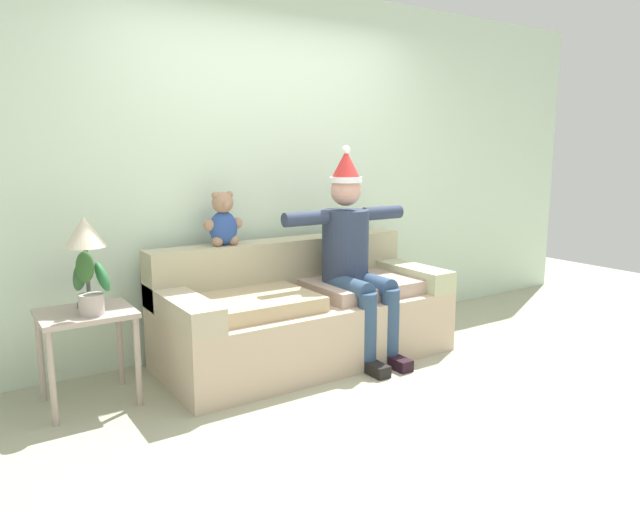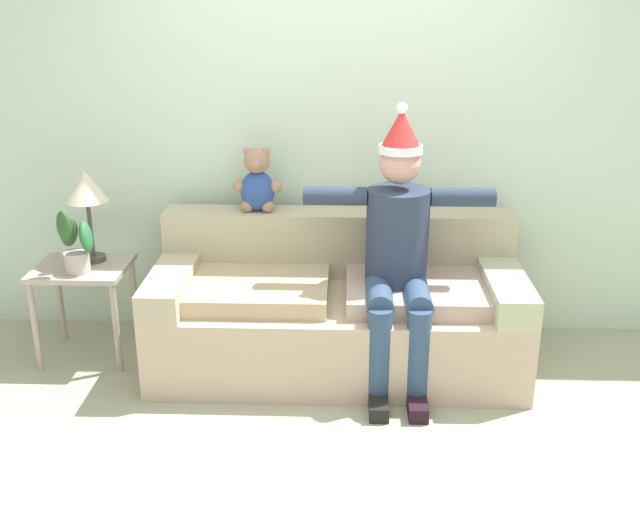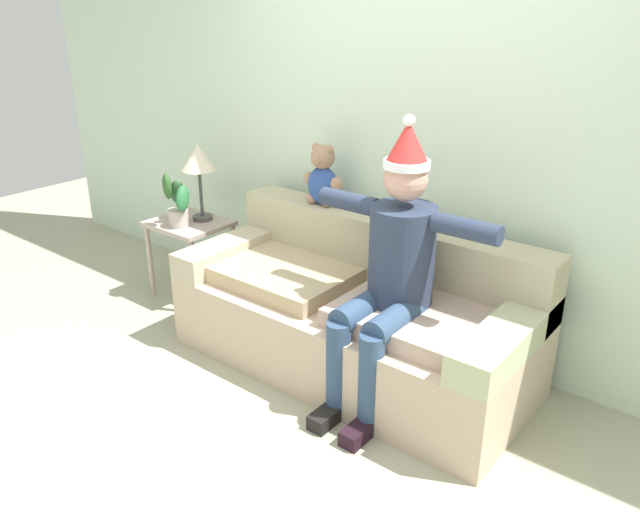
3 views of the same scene
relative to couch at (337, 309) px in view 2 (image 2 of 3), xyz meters
The scene contains 8 objects.
ground_plane 1.07m from the couch, 90.00° to the right, with size 10.00×10.00×0.00m, color #A5A589.
back_wall 1.15m from the couch, 90.00° to the left, with size 7.00×0.10×2.70m, color silver.
couch is the anchor object (origin of this frame).
person_seated 0.57m from the couch, 26.87° to the right, with size 1.02×0.77×1.52m.
teddy_bear 0.87m from the couch, 149.20° to the left, with size 0.29×0.17×0.38m.
side_table 1.48m from the couch, behind, with size 0.52×0.45×0.57m.
table_lamp 1.58m from the couch, behind, with size 0.24×0.24×0.54m.
potted_plant 1.51m from the couch, behind, with size 0.24×0.21×0.38m.
Camera 2 is at (0.04, -2.88, 2.09)m, focal length 41.66 mm.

